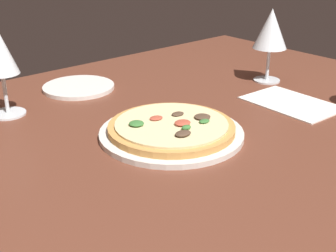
% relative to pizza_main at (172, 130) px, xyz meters
% --- Properties ---
extents(dining_table, '(1.50, 1.10, 0.04)m').
position_rel_pizza_main_xyz_m(dining_table, '(0.04, 0.03, -0.03)').
color(dining_table, brown).
rests_on(dining_table, ground).
extents(pizza_main, '(0.26, 0.26, 0.03)m').
position_rel_pizza_main_xyz_m(pizza_main, '(0.00, 0.00, 0.00)').
color(pizza_main, silver).
rests_on(pizza_main, dining_table).
extents(wine_glass_far, '(0.08, 0.08, 0.18)m').
position_rel_pizza_main_xyz_m(wine_glass_far, '(-0.40, -0.09, 0.11)').
color(wine_glass_far, silver).
rests_on(wine_glass_far, dining_table).
extents(wine_glass_near, '(0.07, 0.07, 0.18)m').
position_rel_pizza_main_xyz_m(wine_glass_near, '(0.18, -0.30, 0.11)').
color(wine_glass_near, silver).
rests_on(wine_glass_near, dining_table).
extents(side_plate, '(0.17, 0.17, 0.01)m').
position_rel_pizza_main_xyz_m(side_plate, '(-0.01, -0.34, -0.01)').
color(side_plate, silver).
rests_on(side_plate, dining_table).
extents(paper_menu, '(0.14, 0.20, 0.00)m').
position_rel_pizza_main_xyz_m(paper_menu, '(-0.31, 0.04, -0.01)').
color(paper_menu, white).
rests_on(paper_menu, dining_table).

